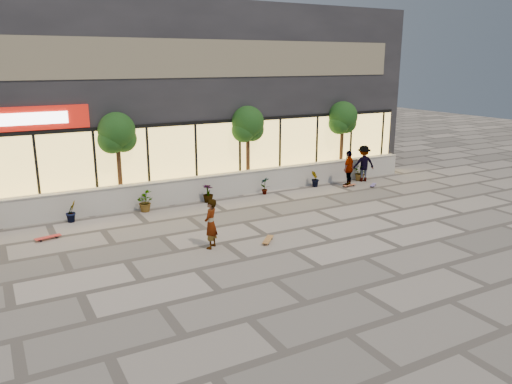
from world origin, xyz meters
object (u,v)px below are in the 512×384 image
tree_midwest (117,135)px  skater_center (211,224)px  skateboard_center (268,240)px  tree_mideast (248,126)px  skateboard_right_far (373,185)px  skateboard_right_near (349,185)px  tree_east (343,120)px  skateboard_left (48,237)px  skater_right_far (363,163)px  skater_right_near (349,169)px

tree_midwest → skater_center: 6.77m
skateboard_center → tree_mideast: bearing=20.4°
tree_midwest → skateboard_right_far: bearing=-12.1°
tree_mideast → skateboard_right_near: bearing=-23.9°
tree_east → skateboard_right_far: (0.07, -2.48, -2.91)m
tree_midwest → skateboard_left: tree_midwest is taller
skateboard_right_near → skater_right_far: bearing=19.4°
tree_midwest → skater_right_far: tree_midwest is taller
skater_center → skateboard_right_near: 10.15m
skater_center → tree_east: bearing=167.4°
tree_east → skater_center: size_ratio=2.38×
tree_mideast → skater_right_far: 6.34m
tree_east → skateboard_right_near: size_ratio=5.18×
skater_right_near → skateboard_right_near: 0.81m
tree_mideast → tree_east: size_ratio=1.00×
tree_mideast → tree_east: bearing=0.0°
skater_center → skater_right_far: (10.50, 4.88, 0.08)m
tree_east → skateboard_center: (-8.28, -6.70, -2.90)m
tree_mideast → skater_right_far: size_ratio=2.16×
tree_midwest → skater_right_near: (10.50, -1.88, -2.11)m
tree_mideast → skateboard_right_far: (5.57, -2.48, -2.91)m
skater_right_far → tree_mideast: bearing=0.2°
tree_mideast → skater_right_near: tree_mideast is taller
tree_east → skater_right_near: 3.00m
skateboard_left → skateboard_right_far: bearing=-10.1°
tree_midwest → skateboard_right_far: (11.57, -2.48, -2.91)m
skater_center → skater_right_near: 10.18m
skater_right_near → skater_right_far: skater_right_far is taller
tree_midwest → skateboard_right_far: size_ratio=5.66×
tree_midwest → tree_east: bearing=0.0°
skater_center → skateboard_center: 2.07m
tree_mideast → skater_right_near: (4.50, -1.88, -2.11)m
tree_midwest → skater_right_far: size_ratio=2.16×
skateboard_left → skateboard_right_far: skateboard_left is taller
tree_midwest → skateboard_right_near: bearing=-10.8°
skater_right_far → skateboard_right_near: bearing=38.0°
tree_east → skater_right_far: bearing=-76.9°
tree_mideast → skater_right_near: 5.31m
tree_east → skater_center: 12.15m
skateboard_left → skateboard_right_far: 14.82m
skater_right_far → skateboard_right_near: (-1.33, -0.60, -0.83)m
tree_east → skateboard_right_near: bearing=-116.6°
skateboard_right_near → skateboard_left: bearing=178.9°
skater_right_near → skateboard_left: 13.81m
tree_east → tree_mideast: bearing=180.0°
skater_center → skateboard_right_far: size_ratio=2.38×
skater_right_far → skateboard_left: skater_right_far is taller
tree_mideast → skateboard_left: size_ratio=4.41×
skater_center → skateboard_right_near: skater_center is taller
skater_right_far → skateboard_right_near: skater_right_far is taller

